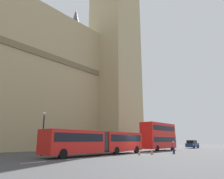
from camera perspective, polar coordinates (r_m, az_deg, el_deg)
The scene contains 10 objects.
ground_plane at distance 30.56m, azimuth 6.75°, elevation -16.94°, with size 160.00×160.00×0.00m, color #424244.
lane_centre_marking at distance 29.09m, azimuth 4.74°, elevation -17.15°, with size 29.80×0.16×0.01m.
clock_tower at distance 64.15m, azimuth 0.77°, elevation 21.93°, with size 11.68×11.68×74.43m.
articulated_bus at distance 27.46m, azimuth -3.37°, elevation -13.74°, with size 16.10×2.54×2.90m.
double_decker_bus at distance 40.69m, azimuth 12.60°, elevation -12.07°, with size 9.39×2.54×4.90m.
sedan_lead at distance 55.59m, azimuth 20.97°, elevation -13.71°, with size 4.40×1.86×1.85m.
traffic_cone_west at distance 27.73m, azimuth 7.37°, elevation -16.68°, with size 0.36×0.36×0.58m.
traffic_cone_middle at distance 29.17m, azimuth 10.78°, elevation -16.40°, with size 0.36×0.36×0.58m.
street_lamp at distance 27.54m, azimuth -18.20°, elevation -10.37°, with size 0.44×0.44×5.27m.
pedestrian_near_cones at distance 32.18m, azimuth 16.40°, elevation -14.70°, with size 0.47×0.40×1.69m.
Camera 1 is at (-25.50, -16.74, 1.78)m, focal length 33.64 mm.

